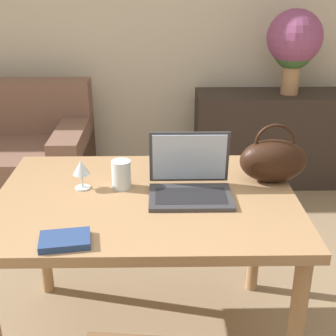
# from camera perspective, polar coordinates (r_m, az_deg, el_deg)

# --- Properties ---
(wall_back) EXTENTS (10.00, 0.06, 2.70)m
(wall_back) POSITION_cam_1_polar(r_m,az_deg,el_deg) (3.78, -2.65, 19.67)
(wall_back) COLOR beige
(wall_back) RESTS_ON ground_plane
(dining_table) EXTENTS (1.20, 0.86, 0.74)m
(dining_table) POSITION_cam_1_polar(r_m,az_deg,el_deg) (1.92, -2.66, -5.87)
(dining_table) COLOR #A87F56
(dining_table) RESTS_ON ground_plane
(sideboard) EXTENTS (1.25, 0.40, 0.72)m
(sideboard) POSITION_cam_1_polar(r_m,az_deg,el_deg) (3.75, 12.97, 3.55)
(sideboard) COLOR #332823
(sideboard) RESTS_ON ground_plane
(laptop) EXTENTS (0.33, 0.26, 0.24)m
(laptop) POSITION_cam_1_polar(r_m,az_deg,el_deg) (1.88, 2.70, -1.22)
(laptop) COLOR #38383D
(laptop) RESTS_ON dining_table
(drinking_glass) EXTENTS (0.08, 0.08, 0.12)m
(drinking_glass) POSITION_cam_1_polar(r_m,az_deg,el_deg) (1.92, -5.71, -0.79)
(drinking_glass) COLOR silver
(drinking_glass) RESTS_ON dining_table
(wine_glass) EXTENTS (0.07, 0.07, 0.12)m
(wine_glass) POSITION_cam_1_polar(r_m,az_deg,el_deg) (1.93, -10.53, -0.14)
(wine_glass) COLOR silver
(wine_glass) RESTS_ON dining_table
(handbag) EXTENTS (0.28, 0.16, 0.26)m
(handbag) POSITION_cam_1_polar(r_m,az_deg,el_deg) (2.01, 12.71, 0.96)
(handbag) COLOR black
(handbag) RESTS_ON dining_table
(flower_vase) EXTENTS (0.40, 0.40, 0.61)m
(flower_vase) POSITION_cam_1_polar(r_m,az_deg,el_deg) (3.57, 15.13, 14.57)
(flower_vase) COLOR tan
(flower_vase) RESTS_ON sideboard
(book) EXTENTS (0.18, 0.14, 0.02)m
(book) POSITION_cam_1_polar(r_m,az_deg,el_deg) (1.60, -12.46, -8.59)
(book) COLOR navy
(book) RESTS_ON dining_table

